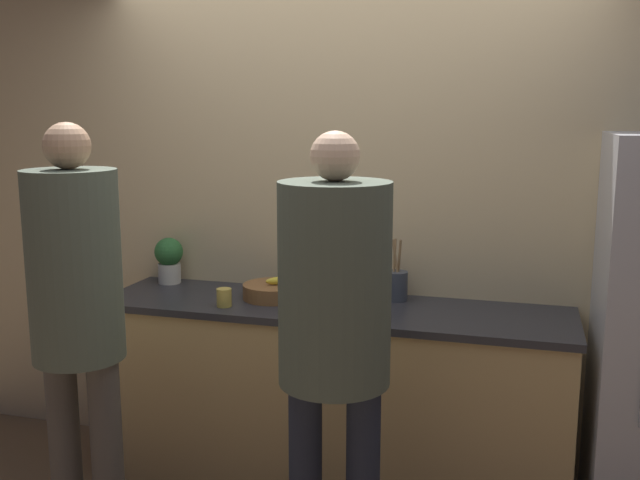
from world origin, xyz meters
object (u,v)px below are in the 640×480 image
person_left (77,303)px  fruit_bowl (274,291)px  potted_plant (169,258)px  bottle_dark (373,302)px  utensil_crock (396,285)px  cup_yellow (224,298)px  person_center (334,317)px

person_left → fruit_bowl: size_ratio=6.06×
potted_plant → bottle_dark: bearing=-14.6°
fruit_bowl → utensil_crock: utensil_crock is taller
person_left → cup_yellow: bearing=59.9°
person_left → utensil_crock: bearing=40.7°
person_center → bottle_dark: person_center is taller
bottle_dark → potted_plant: bearing=165.4°
fruit_bowl → bottle_dark: bearing=-16.6°
bottle_dark → person_center: bearing=-91.9°
person_left → person_center: bearing=3.6°
person_center → bottle_dark: 0.62m
utensil_crock → bottle_dark: 0.30m
person_left → bottle_dark: size_ratio=10.95×
utensil_crock → bottle_dark: (-0.05, -0.30, -0.01)m
cup_yellow → potted_plant: 0.60m
bottle_dark → cup_yellow: bottle_dark is taller
person_left → utensil_crock: person_left is taller
fruit_bowl → potted_plant: size_ratio=1.22×
utensil_crock → cup_yellow: utensil_crock is taller
person_left → fruit_bowl: (0.54, 0.83, -0.12)m
fruit_bowl → potted_plant: potted_plant is taller
bottle_dark → cup_yellow: bearing=-176.3°
person_center → bottle_dark: bearing=88.1°
fruit_bowl → person_left: bearing=-122.9°
utensil_crock → cup_yellow: bearing=-155.9°
utensil_crock → potted_plant: size_ratio=1.23×
person_center → fruit_bowl: (-0.52, 0.77, -0.12)m
cup_yellow → person_left: bearing=-120.1°
fruit_bowl → bottle_dark: bottle_dark is taller
person_center → fruit_bowl: bearing=124.0°
utensil_crock → bottle_dark: size_ratio=1.82×
bottle_dark → person_left: bearing=-148.0°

